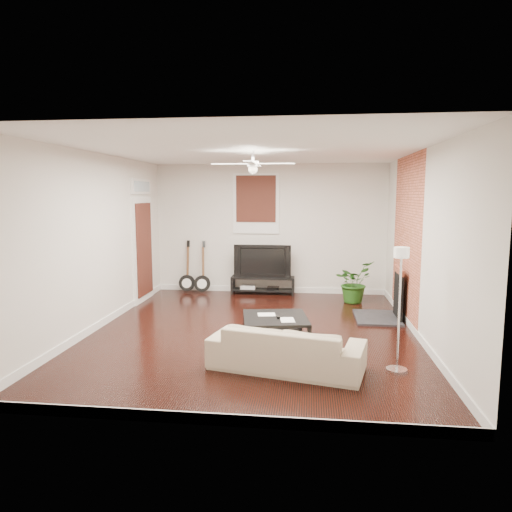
{
  "coord_description": "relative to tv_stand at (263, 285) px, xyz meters",
  "views": [
    {
      "loc": [
        0.86,
        -6.98,
        2.14
      ],
      "look_at": [
        0.0,
        0.4,
        1.15
      ],
      "focal_mm": 32.33,
      "sensor_mm": 36.0,
      "label": 1
    }
  ],
  "objects": [
    {
      "name": "guitar_left",
      "position": [
        -1.68,
        -0.03,
        0.39
      ],
      "size": [
        0.38,
        0.28,
        1.16
      ],
      "primitive_type": null,
      "rotation": [
        0.0,
        0.0,
        0.09
      ],
      "color": "black",
      "rests_on": "floor"
    },
    {
      "name": "coffee_table",
      "position": [
        0.52,
        -3.27,
        0.0
      ],
      "size": [
        1.05,
        1.05,
        0.38
      ],
      "primitive_type": "cube",
      "rotation": [
        0.0,
        0.0,
        0.16
      ],
      "color": "black",
      "rests_on": "floor"
    },
    {
      "name": "door_left",
      "position": [
        -2.33,
        -0.88,
        1.06
      ],
      "size": [
        0.08,
        1.0,
        2.5
      ],
      "primitive_type": "cube",
      "color": "white",
      "rests_on": "wall_left"
    },
    {
      "name": "ceiling_fan",
      "position": [
        0.13,
        -2.78,
        2.41
      ],
      "size": [
        1.24,
        1.24,
        0.32
      ],
      "primitive_type": null,
      "color": "white",
      "rests_on": "ceiling"
    },
    {
      "name": "window_back",
      "position": [
        -0.17,
        0.19,
        1.76
      ],
      "size": [
        1.0,
        0.06,
        1.3
      ],
      "primitive_type": "cube",
      "color": "#37160F",
      "rests_on": "wall_back"
    },
    {
      "name": "brick_accent",
      "position": [
        2.62,
        -1.78,
        1.21
      ],
      "size": [
        0.02,
        2.2,
        2.8
      ],
      "primitive_type": "cube",
      "color": "#AE5538",
      "rests_on": "floor"
    },
    {
      "name": "tv",
      "position": [
        0.0,
        0.02,
        0.54
      ],
      "size": [
        1.22,
        0.16,
        0.7
      ],
      "primitive_type": "imported",
      "color": "black",
      "rests_on": "tv_stand"
    },
    {
      "name": "fireplace",
      "position": [
        2.33,
        -1.78,
        0.27
      ],
      "size": [
        0.8,
        1.1,
        0.92
      ],
      "primitive_type": "cube",
      "color": "black",
      "rests_on": "floor"
    },
    {
      "name": "potted_plant",
      "position": [
        1.88,
        -0.56,
        0.22
      ],
      "size": [
        0.96,
        0.98,
        0.83
      ],
      "primitive_type": "imported",
      "rotation": [
        0.0,
        0.0,
        0.93
      ],
      "color": "#225418",
      "rests_on": "floor"
    },
    {
      "name": "guitar_right",
      "position": [
        -1.33,
        -0.06,
        0.39
      ],
      "size": [
        0.4,
        0.32,
        1.16
      ],
      "primitive_type": null,
      "rotation": [
        0.0,
        0.0,
        0.19
      ],
      "color": "black",
      "rests_on": "floor"
    },
    {
      "name": "floor_lamp",
      "position": [
        2.08,
        -4.19,
        0.58
      ],
      "size": [
        0.3,
        0.3,
        1.53
      ],
      "primitive_type": null,
      "rotation": [
        0.0,
        0.0,
        -0.23
      ],
      "color": "silver",
      "rests_on": "floor"
    },
    {
      "name": "sofa",
      "position": [
        0.73,
        -4.29,
        0.08
      ],
      "size": [
        2.0,
        1.14,
        0.55
      ],
      "primitive_type": "imported",
      "rotation": [
        0.0,
        0.0,
        2.92
      ],
      "color": "#C1AF91",
      "rests_on": "floor"
    },
    {
      "name": "tv_stand",
      "position": [
        0.0,
        0.0,
        0.0
      ],
      "size": [
        1.36,
        0.36,
        0.38
      ],
      "primitive_type": "cube",
      "color": "black",
      "rests_on": "floor"
    },
    {
      "name": "room",
      "position": [
        0.13,
        -2.78,
        1.21
      ],
      "size": [
        5.01,
        6.01,
        2.81
      ],
      "color": "black",
      "rests_on": "ground"
    }
  ]
}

